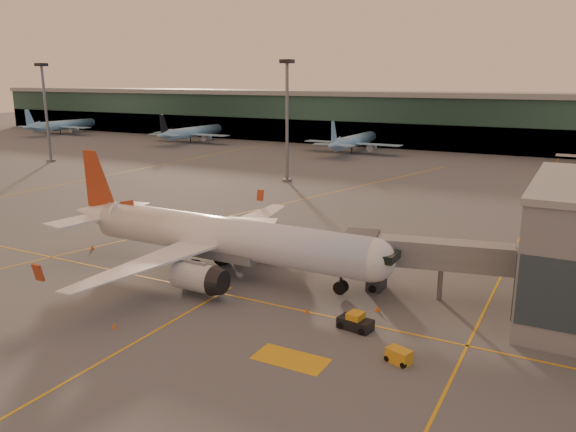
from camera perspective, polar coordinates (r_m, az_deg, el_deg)
The scene contains 16 objects.
ground at distance 58.73m, azimuth -13.70°, elevation -8.38°, with size 600.00×600.00×0.00m, color #4C4F54.
taxi_markings at distance 97.90m, azimuth 0.47°, elevation 0.96°, with size 100.12×173.00×0.01m.
terminal at distance 186.00m, azimuth 16.85°, elevation 9.22°, with size 400.00×20.00×17.60m.
mast_west_far at distance 163.08m, azimuth -23.42°, elevation 10.27°, with size 2.40×2.40×25.60m.
mast_west_near at distance 120.59m, azimuth -0.10°, elevation 10.53°, with size 2.40×2.40×25.60m.
distant_aircraft_row at distance 183.54m, azimuth -1.69°, elevation 7.00°, with size 225.00×34.00×13.00m.
main_airplane at distance 64.30m, azimuth -7.38°, elevation -2.14°, with size 43.09×38.69×13.04m.
jet_bridge at distance 58.21m, azimuth 16.71°, elevation -4.20°, with size 20.88×7.26×6.27m.
catering_truck at distance 69.41m, azimuth -3.67°, elevation -2.12°, with size 6.84×4.76×4.88m.
gpu_cart at distance 46.26m, azimuth 11.19°, elevation -13.79°, with size 2.25×1.74×1.16m.
pushback_tug at distance 51.23m, azimuth 6.85°, elevation -10.68°, with size 3.27×2.09×1.57m.
cone_nose at distance 55.37m, azimuth 9.07°, elevation -9.23°, with size 0.45×0.45×0.57m.
cone_tail at distance 77.84m, azimuth -19.27°, elevation -3.02°, with size 0.48×0.48×0.61m.
cone_wing_right at distance 53.50m, azimuth -17.20°, elevation -10.59°, with size 0.41×0.41×0.52m.
cone_wing_left at distance 80.34m, azimuth -1.30°, elevation -1.72°, with size 0.44×0.44×0.56m.
cone_fwd at distance 54.32m, azimuth 1.93°, elevation -9.56°, with size 0.40×0.40×0.51m.
Camera 1 is at (37.05, -40.01, 21.80)m, focal length 35.00 mm.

